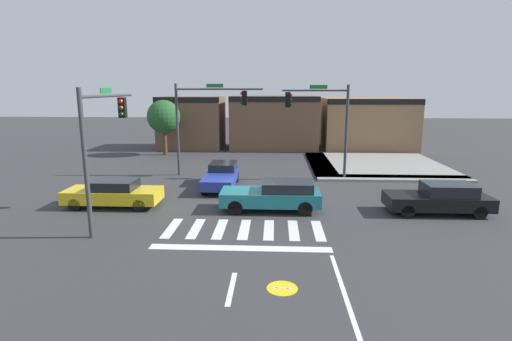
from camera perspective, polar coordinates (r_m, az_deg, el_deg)
The scene contains 13 objects.
ground_plane at distance 20.99m, azimuth -0.74°, elevation -4.25°, with size 120.00×120.00×0.00m, color #353538.
crosswalk_near at distance 16.72m, azimuth -1.69°, elevation -8.51°, with size 6.60×2.42×0.01m.
bike_detector_marking at distance 12.19m, azimuth 3.83°, elevation -16.66°, with size 0.93×0.93×0.01m.
curb_corner_northeast at distance 30.96m, azimuth 16.26°, elevation 0.67°, with size 10.00×10.60×0.15m.
storefront_row at distance 39.15m, azimuth 5.55°, elevation 6.94°, with size 24.58×6.65×5.10m.
traffic_signal_southwest at distance 17.87m, azimuth -21.23°, elevation 5.55°, with size 0.32×5.37×5.85m.
traffic_signal_northeast at distance 25.52m, azimuth 9.56°, elevation 7.98°, with size 4.21×0.32×6.05m.
traffic_signal_northwest at distance 26.43m, azimuth -7.18°, elevation 8.47°, with size 5.81×0.32×6.13m.
car_blue at distance 23.61m, azimuth -5.05°, elevation -0.74°, with size 1.76×4.55×1.33m.
car_black at distance 20.51m, azimuth 25.12°, elevation -3.68°, with size 4.73×1.83×1.45m.
car_yellow at distance 20.87m, azimuth -19.95°, elevation -3.10°, with size 4.66×1.78×1.37m.
car_teal at distance 19.04m, azimuth 2.64°, elevation -3.58°, with size 4.77×1.83×1.45m.
roadside_tree at distance 35.58m, azimuth -13.25°, elevation 7.58°, with size 2.88×2.88×4.84m.
Camera 1 is at (1.25, -20.13, 5.81)m, focal length 27.58 mm.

